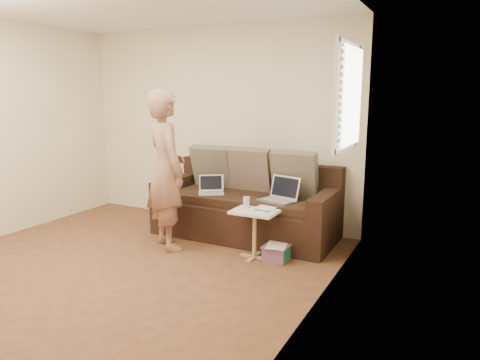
{
  "coord_description": "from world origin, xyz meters",
  "views": [
    {
      "loc": [
        2.99,
        -2.9,
        1.73
      ],
      "look_at": [
        0.8,
        1.4,
        0.78
      ],
      "focal_mm": 32.83,
      "sensor_mm": 36.0,
      "label": 1
    }
  ],
  "objects_px": {
    "sofa": "(245,202)",
    "drinking_glass": "(246,202)",
    "side_table": "(254,234)",
    "striped_box": "(277,252)",
    "laptop_silver": "(277,202)",
    "laptop_white": "(211,194)",
    "person": "(166,170)"
  },
  "relations": [
    {
      "from": "sofa",
      "to": "person",
      "type": "relative_size",
      "value": 1.23
    },
    {
      "from": "laptop_silver",
      "to": "side_table",
      "type": "bearing_deg",
      "value": -80.51
    },
    {
      "from": "drinking_glass",
      "to": "person",
      "type": "bearing_deg",
      "value": -167.43
    },
    {
      "from": "striped_box",
      "to": "side_table",
      "type": "bearing_deg",
      "value": -168.14
    },
    {
      "from": "laptop_silver",
      "to": "drinking_glass",
      "type": "distance_m",
      "value": 0.46
    },
    {
      "from": "sofa",
      "to": "laptop_white",
      "type": "relative_size",
      "value": 7.21
    },
    {
      "from": "striped_box",
      "to": "laptop_silver",
      "type": "bearing_deg",
      "value": 113.33
    },
    {
      "from": "sofa",
      "to": "side_table",
      "type": "bearing_deg",
      "value": -56.23
    },
    {
      "from": "laptop_silver",
      "to": "person",
      "type": "distance_m",
      "value": 1.3
    },
    {
      "from": "side_table",
      "to": "drinking_glass",
      "type": "relative_size",
      "value": 4.35
    },
    {
      "from": "striped_box",
      "to": "person",
      "type": "bearing_deg",
      "value": -171.74
    },
    {
      "from": "person",
      "to": "striped_box",
      "type": "relative_size",
      "value": 6.79
    },
    {
      "from": "laptop_silver",
      "to": "person",
      "type": "height_order",
      "value": "person"
    },
    {
      "from": "person",
      "to": "sofa",
      "type": "bearing_deg",
      "value": -94.95
    },
    {
      "from": "sofa",
      "to": "side_table",
      "type": "height_order",
      "value": "sofa"
    },
    {
      "from": "side_table",
      "to": "drinking_glass",
      "type": "xyz_separation_m",
      "value": [
        -0.13,
        0.07,
        0.32
      ]
    },
    {
      "from": "laptop_silver",
      "to": "side_table",
      "type": "relative_size",
      "value": 0.76
    },
    {
      "from": "laptop_white",
      "to": "drinking_glass",
      "type": "xyz_separation_m",
      "value": [
        0.69,
        -0.42,
        0.06
      ]
    },
    {
      "from": "sofa",
      "to": "drinking_glass",
      "type": "bearing_deg",
      "value": -62.61
    },
    {
      "from": "laptop_white",
      "to": "side_table",
      "type": "relative_size",
      "value": 0.58
    },
    {
      "from": "sofa",
      "to": "striped_box",
      "type": "bearing_deg",
      "value": -41.23
    },
    {
      "from": "person",
      "to": "drinking_glass",
      "type": "relative_size",
      "value": 14.88
    },
    {
      "from": "sofa",
      "to": "laptop_white",
      "type": "height_order",
      "value": "sofa"
    },
    {
      "from": "drinking_glass",
      "to": "laptop_white",
      "type": "bearing_deg",
      "value": 148.68
    },
    {
      "from": "laptop_white",
      "to": "side_table",
      "type": "height_order",
      "value": "laptop_white"
    },
    {
      "from": "laptop_silver",
      "to": "side_table",
      "type": "distance_m",
      "value": 0.55
    },
    {
      "from": "sofa",
      "to": "laptop_silver",
      "type": "bearing_deg",
      "value": -17.05
    },
    {
      "from": "person",
      "to": "side_table",
      "type": "distance_m",
      "value": 1.21
    },
    {
      "from": "sofa",
      "to": "side_table",
      "type": "xyz_separation_m",
      "value": [
        0.42,
        -0.62,
        -0.16
      ]
    },
    {
      "from": "laptop_white",
      "to": "drinking_glass",
      "type": "relative_size",
      "value": 2.54
    },
    {
      "from": "drinking_glass",
      "to": "striped_box",
      "type": "distance_m",
      "value": 0.62
    },
    {
      "from": "laptop_silver",
      "to": "side_table",
      "type": "height_order",
      "value": "laptop_silver"
    }
  ]
}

